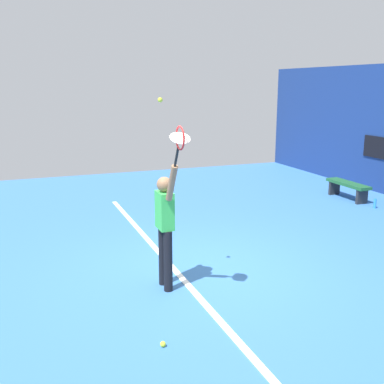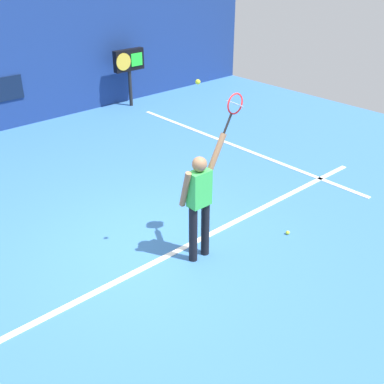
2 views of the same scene
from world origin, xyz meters
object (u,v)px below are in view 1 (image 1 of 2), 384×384
object	(u,v)px
tennis_racket	(180,140)
tennis_ball	(160,100)
spare_ball	(163,344)
court_bench	(348,186)
tennis_player	(165,223)
water_bottle	(375,203)

from	to	relation	value
tennis_racket	tennis_ball	bearing A→B (deg)	-178.19
tennis_racket	spare_ball	size ratio (longest dim) A/B	9.01
tennis_racket	court_bench	xyz separation A→B (m)	(-4.17, 6.19, -1.95)
tennis_player	tennis_racket	bearing A→B (deg)	-0.37
tennis_player	tennis_ball	distance (m)	1.76
water_bottle	spare_ball	xyz separation A→B (m)	(4.02, -6.72, -0.09)
tennis_ball	spare_ball	distance (m)	3.20
water_bottle	tennis_player	bearing A→B (deg)	-68.05
court_bench	spare_ball	distance (m)	8.41
tennis_player	court_bench	bearing A→B (deg)	119.59
tennis_player	water_bottle	world-z (taller)	tennis_player
tennis_ball	water_bottle	distance (m)	7.18
tennis_racket	water_bottle	size ratio (longest dim) A/B	2.55
tennis_player	water_bottle	distance (m)	6.73
tennis_player	tennis_racket	world-z (taller)	tennis_racket
tennis_racket	court_bench	distance (m)	7.72
tennis_ball	spare_ball	size ratio (longest dim) A/B	1.00
tennis_racket	court_bench	size ratio (longest dim) A/B	0.44
tennis_player	tennis_ball	bearing A→B (deg)	-159.02
tennis_player	tennis_ball	world-z (taller)	tennis_ball
tennis_player	spare_ball	size ratio (longest dim) A/B	28.57
tennis_player	court_bench	world-z (taller)	tennis_player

